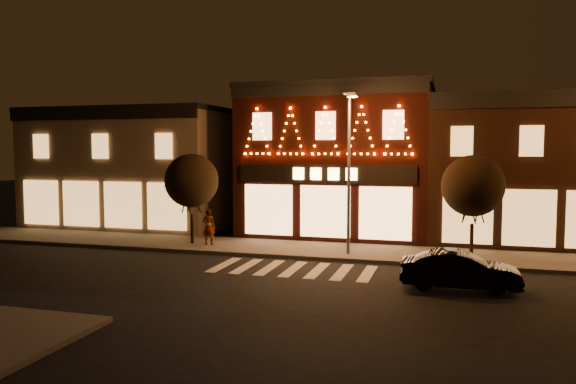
% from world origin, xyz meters
% --- Properties ---
extents(ground, '(120.00, 120.00, 0.00)m').
position_xyz_m(ground, '(0.00, 0.00, 0.00)').
color(ground, black).
rests_on(ground, ground).
extents(sidewalk_far, '(44.00, 4.00, 0.15)m').
position_xyz_m(sidewalk_far, '(2.00, 8.00, 0.07)').
color(sidewalk_far, '#47423D').
rests_on(sidewalk_far, ground).
extents(building_left, '(12.20, 8.28, 7.30)m').
position_xyz_m(building_left, '(-13.00, 13.99, 3.66)').
color(building_left, '#6D5E4D').
rests_on(building_left, ground).
extents(building_pulp, '(10.20, 8.34, 8.30)m').
position_xyz_m(building_pulp, '(0.00, 13.98, 4.16)').
color(building_pulp, black).
rests_on(building_pulp, ground).
extents(building_right_a, '(9.20, 8.28, 7.50)m').
position_xyz_m(building_right_a, '(9.50, 13.99, 3.76)').
color(building_right_a, black).
rests_on(building_right_a, ground).
extents(streetlamp_mid, '(0.68, 1.62, 7.08)m').
position_xyz_m(streetlamp_mid, '(1.72, 7.01, 4.31)').
color(streetlamp_mid, '#59595E').
rests_on(streetlamp_mid, sidewalk_far).
extents(tree_left, '(2.67, 2.67, 4.46)m').
position_xyz_m(tree_left, '(-6.28, 7.75, 3.27)').
color(tree_left, black).
rests_on(tree_left, sidewalk_far).
extents(tree_right, '(2.65, 2.65, 4.44)m').
position_xyz_m(tree_right, '(6.96, 7.81, 3.26)').
color(tree_right, black).
rests_on(tree_right, sidewalk_far).
extents(dark_sedan, '(4.03, 1.47, 1.32)m').
position_xyz_m(dark_sedan, '(6.39, 2.53, 0.66)').
color(dark_sedan, black).
rests_on(dark_sedan, ground).
extents(pedestrian, '(0.64, 0.42, 1.75)m').
position_xyz_m(pedestrian, '(-5.30, 7.56, 1.03)').
color(pedestrian, gray).
rests_on(pedestrian, sidewalk_far).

